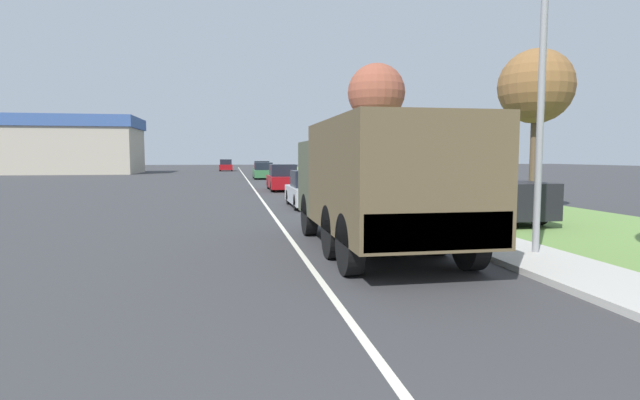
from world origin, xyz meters
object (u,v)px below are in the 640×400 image
object	(u,v)px
car_second_ahead	(283,179)
car_fourth_ahead	(262,169)
car_farthest_ahead	(226,166)
car_third_ahead	(263,172)
pickup_truck	(479,191)
military_truck	(378,179)
lamp_post	(535,33)
car_nearest_ahead	(313,190)

from	to	relation	value
car_second_ahead	car_fourth_ahead	xyz separation A→B (m)	(0.34, 26.78, -0.01)
car_farthest_ahead	car_third_ahead	bearing A→B (deg)	-82.20
pickup_truck	military_truck	bearing A→B (deg)	-134.52
pickup_truck	lamp_post	world-z (taller)	lamp_post
car_farthest_ahead	lamp_post	world-z (taller)	lamp_post
car_nearest_ahead	lamp_post	size ratio (longest dim) A/B	0.54
pickup_truck	lamp_post	xyz separation A→B (m)	(-2.33, -6.52, 3.65)
car_nearest_ahead	military_truck	bearing A→B (deg)	-91.10
military_truck	car_second_ahead	world-z (taller)	military_truck
car_nearest_ahead	lamp_post	world-z (taller)	lamp_post
car_fourth_ahead	car_third_ahead	bearing A→B (deg)	-92.70
car_third_ahead	car_second_ahead	bearing A→B (deg)	-89.40
car_third_ahead	car_fourth_ahead	xyz separation A→B (m)	(0.50, 10.67, 0.02)
car_farthest_ahead	car_nearest_ahead	bearing A→B (deg)	-85.67
car_fourth_ahead	car_nearest_ahead	bearing A→B (deg)	-90.23
car_second_ahead	car_third_ahead	xyz separation A→B (m)	(-0.17, 16.10, -0.03)
car_nearest_ahead	pickup_truck	size ratio (longest dim) A/B	0.72
car_nearest_ahead	lamp_post	bearing A→B (deg)	-76.75
car_farthest_ahead	lamp_post	size ratio (longest dim) A/B	0.52
car_farthest_ahead	pickup_truck	xyz separation A→B (m)	(9.02, -58.14, 0.16)
military_truck	pickup_truck	world-z (taller)	military_truck
lamp_post	car_farthest_ahead	bearing A→B (deg)	95.90
car_third_ahead	pickup_truck	world-z (taller)	pickup_truck
car_second_ahead	car_farthest_ahead	distance (m)	43.20
car_second_ahead	car_fourth_ahead	bearing A→B (deg)	89.28
car_second_ahead	lamp_post	bearing A→B (deg)	-82.55
military_truck	car_second_ahead	distance (m)	20.38
military_truck	car_nearest_ahead	world-z (taller)	military_truck
car_second_ahead	lamp_post	size ratio (longest dim) A/B	0.58
car_second_ahead	car_fourth_ahead	distance (m)	26.78
military_truck	car_nearest_ahead	bearing A→B (deg)	88.90
car_nearest_ahead	car_farthest_ahead	xyz separation A→B (m)	(-4.04, 53.44, 0.07)
car_nearest_ahead	lamp_post	xyz separation A→B (m)	(2.64, -11.21, 3.87)
car_farthest_ahead	pickup_truck	world-z (taller)	pickup_truck
pickup_truck	car_third_ahead	bearing A→B (deg)	99.69
car_nearest_ahead	car_second_ahead	distance (m)	10.42
car_farthest_ahead	car_fourth_ahead	bearing A→B (deg)	-75.53
military_truck	car_second_ahead	size ratio (longest dim) A/B	1.59
military_truck	car_fourth_ahead	distance (m)	47.15
car_nearest_ahead	car_fourth_ahead	xyz separation A→B (m)	(0.15, 37.19, 0.03)
car_nearest_ahead	car_third_ahead	bearing A→B (deg)	90.77
lamp_post	car_fourth_ahead	bearing A→B (deg)	92.95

